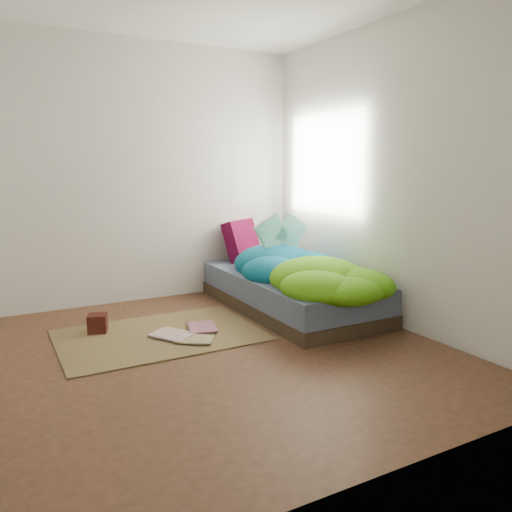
{
  "coord_description": "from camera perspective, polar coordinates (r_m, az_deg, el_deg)",
  "views": [
    {
      "loc": [
        -1.32,
        -3.27,
        1.37
      ],
      "look_at": [
        0.86,
        0.75,
        0.55
      ],
      "focal_mm": 35.0,
      "sensor_mm": 36.0,
      "label": 1
    }
  ],
  "objects": [
    {
      "name": "ground",
      "position": [
        3.78,
        -6.14,
        -11.13
      ],
      "size": [
        3.5,
        3.5,
        0.0
      ],
      "primitive_type": "cube",
      "color": "#452C1A",
      "rests_on": "ground"
    },
    {
      "name": "room_walls",
      "position": [
        3.55,
        -6.5,
        14.24
      ],
      "size": [
        3.54,
        3.54,
        2.62
      ],
      "color": "silver",
      "rests_on": "ground"
    },
    {
      "name": "bed",
      "position": [
        4.88,
        3.91,
        -4.11
      ],
      "size": [
        1.0,
        2.0,
        0.34
      ],
      "color": "#372B1E",
      "rests_on": "ground"
    },
    {
      "name": "duvet",
      "position": [
        4.63,
        5.42,
        -0.59
      ],
      "size": [
        0.96,
        1.84,
        0.34
      ],
      "primitive_type": null,
      "color": "#08557F",
      "rests_on": "bed"
    },
    {
      "name": "rug",
      "position": [
        4.22,
        -10.93,
        -8.88
      ],
      "size": [
        1.6,
        1.1,
        0.01
      ],
      "primitive_type": "cube",
      "color": "brown",
      "rests_on": "ground"
    },
    {
      "name": "pillow_floral",
      "position": [
        5.51,
        1.87,
        0.06
      ],
      "size": [
        0.64,
        0.53,
        0.12
      ],
      "primitive_type": "cube",
      "rotation": [
        0.0,
        0.0,
        -0.39
      ],
      "color": "beige",
      "rests_on": "bed"
    },
    {
      "name": "pillow_magenta",
      "position": [
        5.53,
        -1.61,
        1.78
      ],
      "size": [
        0.46,
        0.34,
        0.45
      ],
      "primitive_type": "cube",
      "rotation": [
        0.0,
        0.0,
        0.52
      ],
      "color": "#50051F",
      "rests_on": "bed"
    },
    {
      "name": "open_book",
      "position": [
        4.96,
        3.01,
        3.86
      ],
      "size": [
        0.48,
        0.11,
        0.29
      ],
      "primitive_type": null,
      "rotation": [
        0.0,
        0.0,
        -0.02
      ],
      "color": "#2C8637",
      "rests_on": "duvet"
    },
    {
      "name": "wooden_box",
      "position": [
        4.39,
        -17.65,
        -7.33
      ],
      "size": [
        0.19,
        0.19,
        0.15
      ],
      "primitive_type": "cube",
      "rotation": [
        0.0,
        0.0,
        -0.32
      ],
      "color": "#350C0C",
      "rests_on": "rug"
    },
    {
      "name": "floor_book_a",
      "position": [
        4.06,
        -10.55,
        -9.37
      ],
      "size": [
        0.38,
        0.41,
        0.03
      ],
      "primitive_type": "imported",
      "rotation": [
        0.0,
        0.0,
        0.58
      ],
      "color": "white",
      "rests_on": "rug"
    },
    {
      "name": "floor_book_b",
      "position": [
        4.27,
        -7.68,
        -8.27
      ],
      "size": [
        0.29,
        0.35,
        0.03
      ],
      "primitive_type": "imported",
      "rotation": [
        0.0,
        0.0,
        -0.24
      ],
      "color": "#CE7695",
      "rests_on": "rug"
    },
    {
      "name": "floor_book_c",
      "position": [
        3.93,
        -7.37,
        -9.96
      ],
      "size": [
        0.36,
        0.34,
        0.02
      ],
      "primitive_type": "imported",
      "rotation": [
        0.0,
        0.0,
        0.95
      ],
      "color": "tan",
      "rests_on": "rug"
    }
  ]
}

